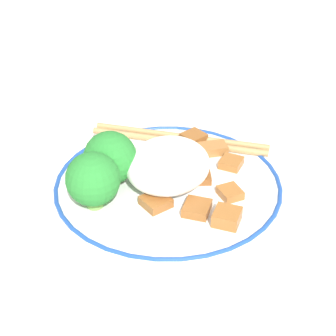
{
  "coord_description": "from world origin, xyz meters",
  "views": [
    {
      "loc": [
        0.44,
        0.23,
        0.37
      ],
      "look_at": [
        0.0,
        0.0,
        0.04
      ],
      "focal_mm": 60.0,
      "sensor_mm": 36.0,
      "label": 1
    }
  ],
  "objects_px": {
    "chopsticks": "(180,139)",
    "broccoli_back_center": "(93,179)",
    "plate": "(168,188)",
    "broccoli_back_left": "(110,158)"
  },
  "relations": [
    {
      "from": "chopsticks",
      "to": "broccoli_back_center",
      "type": "bearing_deg",
      "value": -6.83
    },
    {
      "from": "plate",
      "to": "broccoli_back_left",
      "type": "distance_m",
      "value": 0.07
    },
    {
      "from": "plate",
      "to": "broccoli_back_center",
      "type": "relative_size",
      "value": 4.05
    },
    {
      "from": "plate",
      "to": "broccoli_back_left",
      "type": "xyz_separation_m",
      "value": [
        0.03,
        -0.05,
        0.04
      ]
    },
    {
      "from": "plate",
      "to": "chopsticks",
      "type": "xyz_separation_m",
      "value": [
        -0.08,
        -0.03,
        0.01
      ]
    },
    {
      "from": "broccoli_back_left",
      "to": "chopsticks",
      "type": "height_order",
      "value": "broccoli_back_left"
    },
    {
      "from": "broccoli_back_center",
      "to": "plate",
      "type": "bearing_deg",
      "value": 146.4
    },
    {
      "from": "broccoli_back_left",
      "to": "broccoli_back_center",
      "type": "relative_size",
      "value": 0.99
    },
    {
      "from": "chopsticks",
      "to": "plate",
      "type": "bearing_deg",
      "value": 18.87
    },
    {
      "from": "plate",
      "to": "broccoli_back_center",
      "type": "xyz_separation_m",
      "value": [
        0.07,
        -0.05,
        0.04
      ]
    }
  ]
}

